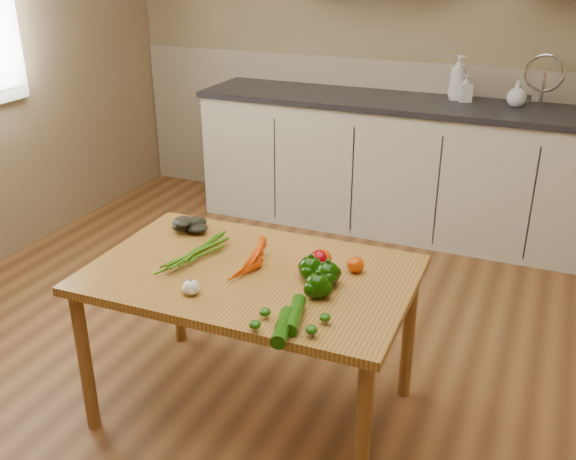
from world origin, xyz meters
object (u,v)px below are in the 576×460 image
Objects in this scene: soap_bottle_b at (466,88)px; pepper_a at (311,268)px; leafy_greens at (192,220)px; zucchini_a at (295,315)px; table at (251,288)px; zucchini_b at (283,327)px; pepper_c at (318,286)px; tomato_a at (320,259)px; garlic_bulb at (191,287)px; tomato_c at (355,265)px; pepper_b at (328,274)px; soap_bottle_c at (517,94)px; soap_bottle_a at (458,78)px; tomato_b at (322,258)px; carrot_bunch at (234,257)px.

soap_bottle_b reaches higher than pepper_a.
leafy_greens is 0.87× the size of zucchini_a.
zucchini_b is at bearing -51.56° from table.
tomato_a is at bearing 108.30° from pepper_c.
pepper_c is at bearing 20.40° from garlic_bulb.
zucchini_a is at bearing -78.55° from pepper_a.
soap_bottle_b is at bearing 87.12° from zucchini_a.
pepper_a is 0.49× the size of zucchini_b.
tomato_c is (0.07, 0.24, -0.01)m from pepper_c.
pepper_b is (-0.11, -2.25, -0.28)m from soap_bottle_b.
zucchini_b is (-0.45, -2.61, -0.29)m from soap_bottle_c.
tomato_c is at bearing -25.25° from soap_bottle_b.
leafy_greens is at bearing 154.71° from pepper_c.
pepper_a is at bearing 37.84° from garlic_bulb.
tomato_a reaches higher than tomato_c.
tomato_c is (0.37, 0.15, 0.10)m from table.
soap_bottle_c is at bearing -69.65° from soap_bottle_a.
zucchini_a is at bearing -43.06° from table.
tomato_a is (0.23, 0.14, 0.11)m from table.
pepper_b is (0.73, -0.24, 0.00)m from leafy_greens.
soap_bottle_a is at bearing 14.07° from soap_bottle_c.
tomato_a reaches higher than tomato_b.
pepper_b is at bearing -61.90° from tomato_b.
pepper_b is at bearing 30.97° from garlic_bulb.
pepper_c is at bearing 99.67° from soap_bottle_c.
soap_bottle_b is 2.13m from tomato_c.
pepper_a is at bearing -28.69° from soap_bottle_b.
soap_bottle_a is 3.73× the size of tomato_a.
carrot_bunch is 3.68× the size of garlic_bulb.
tomato_b is at bearing -156.91° from soap_bottle_a.
carrot_bunch is (-0.45, -2.27, -0.35)m from soap_bottle_a.
soap_bottle_b is 2.58m from garlic_bulb.
garlic_bulb is 0.69× the size of pepper_b.
tomato_a is at bearing -175.19° from tomato_c.
leafy_greens is (-1.16, -2.00, -0.27)m from soap_bottle_c.
zucchini_a is at bearing -26.76° from soap_bottle_b.
soap_bottle_a reaches higher than tomato_c.
soap_bottle_a is 4.26× the size of tomato_c.
table is 0.29m from tomato_a.
tomato_c is (0.14, 0.01, -0.00)m from tomato_a.
soap_bottle_b reaches higher than table.
carrot_bunch is (-0.83, -2.23, -0.28)m from soap_bottle_c.
tomato_a is at bearing 98.80° from zucchini_a.
soap_bottle_c is at bearing 79.12° from pepper_b.
zucchini_a is (0.30, -0.27, 0.10)m from table.
zucchini_b is at bearing -83.35° from tomato_a.
tomato_b reaches higher than zucchini_b.
tomato_c is at bearing 74.59° from pepper_c.
carrot_bunch is at bearing -36.65° from soap_bottle_b.
table is 4.38× the size of soap_bottle_a.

